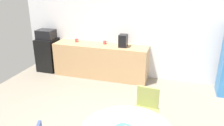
{
  "coord_description": "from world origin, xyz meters",
  "views": [
    {
      "loc": [
        1.28,
        -2.76,
        2.56
      ],
      "look_at": [
        0.04,
        1.31,
        0.95
      ],
      "focal_mm": 36.22,
      "sensor_mm": 36.0,
      "label": 1
    }
  ],
  "objects": [
    {
      "name": "coffee_maker",
      "position": [
        -0.08,
        2.65,
        1.06
      ],
      "size": [
        0.2,
        0.24,
        0.32
      ],
      "primitive_type": "cube",
      "color": "black",
      "rests_on": "counter_block"
    },
    {
      "name": "mini_fridge",
      "position": [
        -2.32,
        2.65,
        0.47
      ],
      "size": [
        0.54,
        0.54,
        0.94
      ],
      "primitive_type": "cube",
      "color": "black",
      "rests_on": "ground_plane"
    },
    {
      "name": "chair_olive",
      "position": [
        0.86,
        0.6,
        0.52
      ],
      "size": [
        0.46,
        0.46,
        0.83
      ],
      "color": "silver",
      "rests_on": "ground_plane"
    },
    {
      "name": "mug_green",
      "position": [
        -1.42,
        2.72,
        0.95
      ],
      "size": [
        0.13,
        0.08,
        0.09
      ],
      "color": "#D84C4C",
      "rests_on": "counter_block"
    },
    {
      "name": "wall_back",
      "position": [
        0.0,
        3.0,
        1.3
      ],
      "size": [
        6.0,
        0.1,
        2.6
      ],
      "primitive_type": "cube",
      "color": "silver",
      "rests_on": "ground_plane"
    },
    {
      "name": "counter_block",
      "position": [
        -0.69,
        2.65,
        0.45
      ],
      "size": [
        2.54,
        0.6,
        0.9
      ],
      "primitive_type": "cube",
      "color": "tan",
      "rests_on": "ground_plane"
    },
    {
      "name": "microwave",
      "position": [
        -2.32,
        2.65,
        1.07
      ],
      "size": [
        0.48,
        0.38,
        0.26
      ],
      "primitive_type": "cube",
      "color": "black",
      "rests_on": "mini_fridge"
    },
    {
      "name": "mug_white",
      "position": [
        -0.6,
        2.75,
        0.95
      ],
      "size": [
        0.13,
        0.08,
        0.09
      ],
      "color": "#D84C4C",
      "rests_on": "counter_block"
    }
  ]
}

